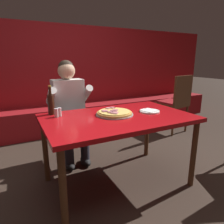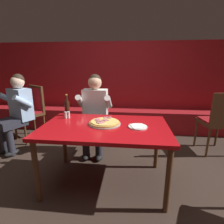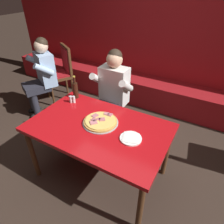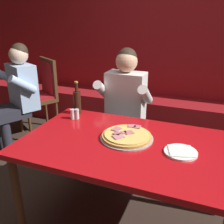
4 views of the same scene
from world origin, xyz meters
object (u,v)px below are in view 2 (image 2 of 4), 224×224
beer_bottle (67,108)px  dining_chair_near_right (219,118)px  main_dining_table (105,132)px  shaker_oregano (69,115)px  shaker_red_pepper_flakes (66,115)px  plate_white_paper (138,127)px  dining_chair_by_booth (32,108)px  diner_standing_companion (16,110)px  diner_seated_blue_shirt (94,111)px  pizza (105,123)px

beer_bottle → dining_chair_near_right: 2.32m
main_dining_table → shaker_oregano: size_ratio=16.73×
main_dining_table → shaker_red_pepper_flakes: (-0.55, 0.23, 0.11)m
plate_white_paper → dining_chair_by_booth: (-1.97, 1.22, -0.15)m
plate_white_paper → beer_bottle: beer_bottle is taller
dining_chair_near_right → diner_standing_companion: bearing=-176.5°
shaker_red_pepper_flakes → dining_chair_near_right: (2.22, 0.68, -0.18)m
beer_bottle → dining_chair_near_right: bearing=13.9°
dining_chair_by_booth → diner_standing_companion: (0.03, -0.49, 0.10)m
shaker_red_pepper_flakes → dining_chair_by_booth: dining_chair_by_booth is taller
plate_white_paper → diner_seated_blue_shirt: size_ratio=0.16×
dining_chair_near_right → dining_chair_by_booth: bearing=174.8°
plate_white_paper → diner_standing_companion: size_ratio=0.16×
shaker_red_pepper_flakes → diner_standing_companion: diner_standing_companion is taller
main_dining_table → beer_bottle: bearing=148.0°
pizza → shaker_oregano: size_ratio=4.37×
dining_chair_near_right → beer_bottle: bearing=-166.1°
beer_bottle → shaker_oregano: 0.14m
dining_chair_near_right → dining_chair_by_booth: 3.28m
main_dining_table → shaker_red_pepper_flakes: bearing=157.4°
plate_white_paper → dining_chair_near_right: bearing=35.4°
shaker_red_pepper_flakes → diner_standing_companion: 1.14m
diner_seated_blue_shirt → shaker_red_pepper_flakes: bearing=-118.1°
beer_bottle → pizza: bearing=-28.3°
diner_seated_blue_shirt → dining_chair_near_right: 1.96m
shaker_red_pepper_flakes → dining_chair_by_booth: bearing=137.0°
beer_bottle → dining_chair_near_right: beer_bottle is taller
diner_seated_blue_shirt → diner_standing_companion: (-1.30, -0.03, 0.00)m
dining_chair_by_booth → dining_chair_near_right: bearing=-5.2°
plate_white_paper → main_dining_table: bearing=177.9°
dining_chair_near_right → diner_standing_companion: (-3.24, -0.20, 0.10)m
main_dining_table → dining_chair_by_booth: size_ratio=1.40×
pizza → beer_bottle: beer_bottle is taller
plate_white_paper → dining_chair_by_booth: bearing=148.2°
dining_chair_by_booth → diner_standing_companion: size_ratio=0.81×
shaker_oregano → dining_chair_by_booth: size_ratio=0.08×
pizza → dining_chair_near_right: 1.89m
plate_white_paper → dining_chair_near_right: dining_chair_near_right is taller
plate_white_paper → shaker_oregano: bearing=163.8°
main_dining_table → shaker_oregano: 0.58m
pizza → shaker_red_pepper_flakes: shaker_red_pepper_flakes is taller
main_dining_table → diner_standing_companion: diner_standing_companion is taller
diner_standing_companion → shaker_oregano: bearing=-23.9°
main_dining_table → dining_chair_by_booth: dining_chair_by_booth is taller
pizza → beer_bottle: bearing=151.7°
beer_bottle → plate_white_paper: bearing=-21.4°
beer_bottle → shaker_oregano: bearing=-63.7°
diner_seated_blue_shirt → dining_chair_by_booth: (-1.32, 0.47, -0.10)m
diner_seated_blue_shirt → dining_chair_by_booth: size_ratio=1.24×
main_dining_table → diner_standing_companion: 1.73m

